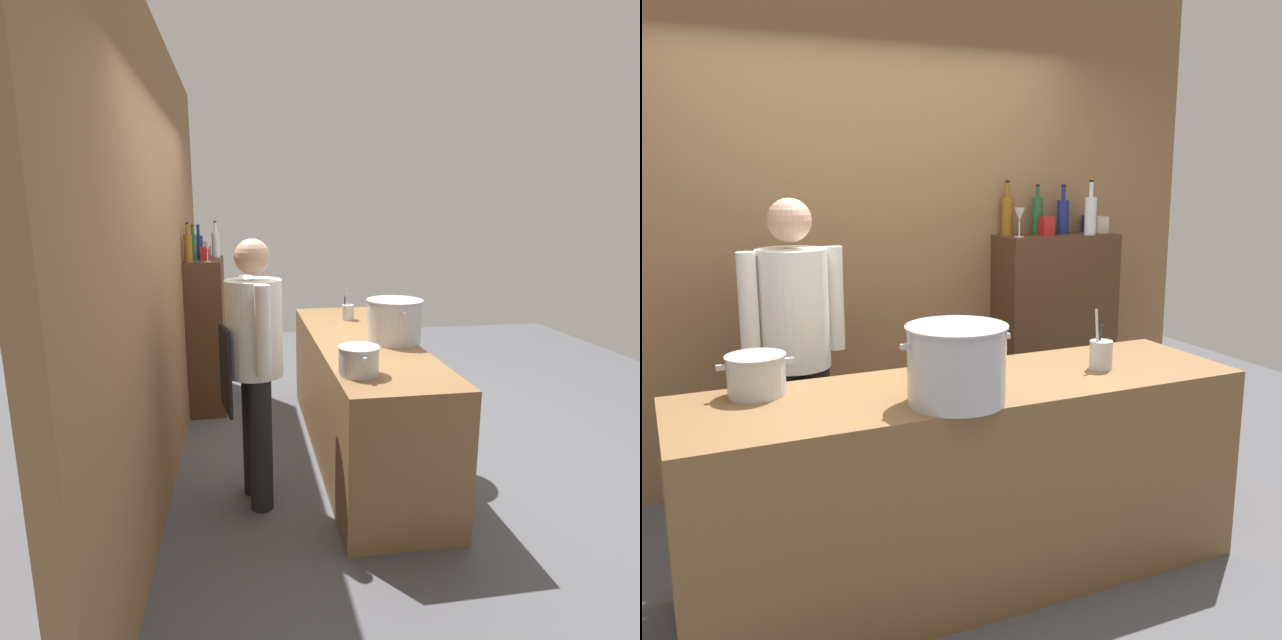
# 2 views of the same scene
# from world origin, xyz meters

# --- Properties ---
(ground_plane) EXTENTS (8.00, 8.00, 0.00)m
(ground_plane) POSITION_xyz_m (0.00, 0.00, 0.00)
(ground_plane) COLOR #4C4C51
(brick_back_panel) EXTENTS (4.40, 0.10, 3.00)m
(brick_back_panel) POSITION_xyz_m (0.00, 1.40, 1.50)
(brick_back_panel) COLOR olive
(brick_back_panel) RESTS_ON ground_plane
(prep_counter) EXTENTS (2.43, 0.70, 0.90)m
(prep_counter) POSITION_xyz_m (0.00, 0.00, 0.45)
(prep_counter) COLOR brown
(prep_counter) RESTS_ON ground_plane
(bar_cabinet) EXTENTS (0.76, 0.32, 1.39)m
(bar_cabinet) POSITION_xyz_m (1.17, 1.19, 0.70)
(bar_cabinet) COLOR #472D1C
(bar_cabinet) RESTS_ON ground_plane
(chef) EXTENTS (0.52, 0.39, 1.66)m
(chef) POSITION_xyz_m (-0.56, 0.80, 0.96)
(chef) COLOR black
(chef) RESTS_ON ground_plane
(stockpot_large) EXTENTS (0.46, 0.40, 0.31)m
(stockpot_large) POSITION_xyz_m (-0.15, -0.21, 1.05)
(stockpot_large) COLOR #B7BABF
(stockpot_large) RESTS_ON prep_counter
(stockpot_small) EXTENTS (0.30, 0.24, 0.17)m
(stockpot_small) POSITION_xyz_m (-0.84, 0.21, 0.98)
(stockpot_small) COLOR #B7BABF
(stockpot_small) RESTS_ON prep_counter
(utensil_crock) EXTENTS (0.10, 0.10, 0.28)m
(utensil_crock) POSITION_xyz_m (0.65, -0.04, 0.97)
(utensil_crock) COLOR #B7BABF
(utensil_crock) RESTS_ON prep_counter
(wine_bottle_green) EXTENTS (0.06, 0.06, 0.31)m
(wine_bottle_green) POSITION_xyz_m (1.08, 1.27, 1.51)
(wine_bottle_green) COLOR #1E592D
(wine_bottle_green) RESTS_ON bar_cabinet
(wine_bottle_amber) EXTENTS (0.07, 0.07, 0.33)m
(wine_bottle_amber) POSITION_xyz_m (0.87, 1.30, 1.52)
(wine_bottle_amber) COLOR #8C5919
(wine_bottle_amber) RESTS_ON bar_cabinet
(wine_bottle_clear) EXTENTS (0.07, 0.07, 0.34)m
(wine_bottle_clear) POSITION_xyz_m (1.35, 1.09, 1.52)
(wine_bottle_clear) COLOR silver
(wine_bottle_clear) RESTS_ON bar_cabinet
(wine_bottle_cobalt) EXTENTS (0.08, 0.08, 0.31)m
(wine_bottle_cobalt) POSITION_xyz_m (1.24, 1.24, 1.51)
(wine_bottle_cobalt) COLOR navy
(wine_bottle_cobalt) RESTS_ON bar_cabinet
(wine_glass_short) EXTENTS (0.07, 0.07, 0.18)m
(wine_glass_short) POSITION_xyz_m (0.87, 1.14, 1.52)
(wine_glass_short) COLOR silver
(wine_glass_short) RESTS_ON bar_cabinet
(spice_tin_red) EXTENTS (0.07, 0.07, 0.11)m
(spice_tin_red) POSITION_xyz_m (1.09, 1.17, 1.45)
(spice_tin_red) COLOR red
(spice_tin_red) RESTS_ON bar_cabinet
(spice_tin_navy) EXTENTS (0.07, 0.07, 0.11)m
(spice_tin_navy) POSITION_xyz_m (1.47, 1.28, 1.45)
(spice_tin_navy) COLOR navy
(spice_tin_navy) RESTS_ON bar_cabinet
(spice_tin_cream) EXTENTS (0.09, 0.09, 0.11)m
(spice_tin_cream) POSITION_xyz_m (1.48, 1.18, 1.45)
(spice_tin_cream) COLOR beige
(spice_tin_cream) RESTS_ON bar_cabinet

